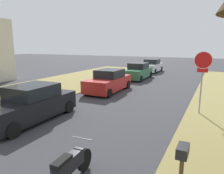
{
  "coord_description": "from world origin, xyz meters",
  "views": [
    {
      "loc": [
        4.79,
        0.94,
        3.31
      ],
      "look_at": [
        0.95,
        8.68,
        1.59
      ],
      "focal_mm": 33.94,
      "sensor_mm": 36.0,
      "label": 1
    }
  ],
  "objects_px": {
    "curbside_mailbox": "(182,158)",
    "parked_sedan_green": "(138,72)",
    "stop_sign_far": "(203,69)",
    "parked_motorcycle": "(68,168)",
    "parked_sedan_black": "(30,104)",
    "parked_sedan_red": "(109,81)",
    "parked_sedan_white": "(152,66)"
  },
  "relations": [
    {
      "from": "curbside_mailbox",
      "to": "parked_sedan_green",
      "type": "bearing_deg",
      "value": 112.6
    },
    {
      "from": "stop_sign_far",
      "to": "parked_motorcycle",
      "type": "bearing_deg",
      "value": -107.82
    },
    {
      "from": "parked_sedan_black",
      "to": "parked_sedan_red",
      "type": "xyz_separation_m",
      "value": [
        0.35,
        6.89,
        0.0
      ]
    },
    {
      "from": "parked_sedan_red",
      "to": "parked_sedan_green",
      "type": "bearing_deg",
      "value": 90.55
    },
    {
      "from": "parked_sedan_red",
      "to": "parked_motorcycle",
      "type": "distance_m",
      "value": 10.61
    },
    {
      "from": "parked_sedan_black",
      "to": "parked_sedan_red",
      "type": "distance_m",
      "value": 6.89
    },
    {
      "from": "parked_sedan_red",
      "to": "parked_sedan_green",
      "type": "xyz_separation_m",
      "value": [
        -0.06,
        6.42,
        0.0
      ]
    },
    {
      "from": "parked_sedan_red",
      "to": "parked_motorcycle",
      "type": "relative_size",
      "value": 2.16
    },
    {
      "from": "stop_sign_far",
      "to": "parked_sedan_green",
      "type": "xyz_separation_m",
      "value": [
        -6.39,
        9.02,
        -1.47
      ]
    },
    {
      "from": "stop_sign_far",
      "to": "parked_sedan_red",
      "type": "xyz_separation_m",
      "value": [
        -6.33,
        2.61,
        -1.47
      ]
    },
    {
      "from": "parked_sedan_black",
      "to": "parked_motorcycle",
      "type": "bearing_deg",
      "value": -33.92
    },
    {
      "from": "parked_motorcycle",
      "to": "parked_sedan_green",
      "type": "bearing_deg",
      "value": 104.07
    },
    {
      "from": "parked_sedan_red",
      "to": "parked_sedan_green",
      "type": "relative_size",
      "value": 1.0
    },
    {
      "from": "parked_motorcycle",
      "to": "parked_sedan_black",
      "type": "bearing_deg",
      "value": 146.08
    },
    {
      "from": "stop_sign_far",
      "to": "parked_sedan_green",
      "type": "height_order",
      "value": "stop_sign_far"
    },
    {
      "from": "parked_sedan_black",
      "to": "parked_sedan_red",
      "type": "height_order",
      "value": "same"
    },
    {
      "from": "stop_sign_far",
      "to": "parked_sedan_white",
      "type": "xyz_separation_m",
      "value": [
        -6.69,
        15.02,
        -1.47
      ]
    },
    {
      "from": "parked_sedan_red",
      "to": "curbside_mailbox",
      "type": "relative_size",
      "value": 3.48
    },
    {
      "from": "stop_sign_far",
      "to": "parked_sedan_white",
      "type": "relative_size",
      "value": 0.67
    },
    {
      "from": "parked_sedan_red",
      "to": "parked_motorcycle",
      "type": "xyz_separation_m",
      "value": [
        4.01,
        -9.82,
        -0.24
      ]
    },
    {
      "from": "stop_sign_far",
      "to": "parked_sedan_black",
      "type": "xyz_separation_m",
      "value": [
        -6.68,
        -4.28,
        -1.47
      ]
    },
    {
      "from": "parked_sedan_red",
      "to": "parked_sedan_green",
      "type": "height_order",
      "value": "same"
    },
    {
      "from": "parked_sedan_green",
      "to": "parked_sedan_white",
      "type": "height_order",
      "value": "same"
    },
    {
      "from": "parked_sedan_green",
      "to": "parked_sedan_black",
      "type": "bearing_deg",
      "value": -91.25
    },
    {
      "from": "stop_sign_far",
      "to": "parked_motorcycle",
      "type": "distance_m",
      "value": 7.77
    },
    {
      "from": "parked_sedan_white",
      "to": "parked_sedan_black",
      "type": "bearing_deg",
      "value": -89.95
    },
    {
      "from": "stop_sign_far",
      "to": "parked_sedan_white",
      "type": "height_order",
      "value": "stop_sign_far"
    },
    {
      "from": "parked_sedan_black",
      "to": "parked_sedan_white",
      "type": "xyz_separation_m",
      "value": [
        -0.02,
        19.3,
        0.0
      ]
    },
    {
      "from": "stop_sign_far",
      "to": "curbside_mailbox",
      "type": "distance_m",
      "value": 6.7
    },
    {
      "from": "parked_sedan_white",
      "to": "stop_sign_far",
      "type": "bearing_deg",
      "value": -65.98
    },
    {
      "from": "parked_sedan_black",
      "to": "curbside_mailbox",
      "type": "distance_m",
      "value": 7.19
    },
    {
      "from": "stop_sign_far",
      "to": "parked_sedan_black",
      "type": "relative_size",
      "value": 0.67
    }
  ]
}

